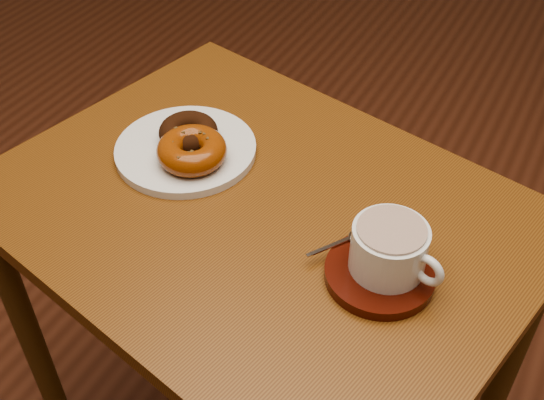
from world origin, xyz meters
The scene contains 7 objects.
cafe_table centered at (-0.17, 0.03, 0.61)m, with size 0.88×0.74×0.73m.
donut_plate centered at (-0.33, 0.08, 0.73)m, with size 0.22×0.22×0.01m, color silver.
donut_cinnamon centered at (-0.33, 0.09, 0.76)m, with size 0.09×0.09×0.03m, color black.
donut_caramel centered at (-0.30, 0.05, 0.76)m, with size 0.14×0.14×0.04m.
saucer centered at (0.03, -0.02, 0.73)m, with size 0.14×0.14×0.02m, color #3C0F08.
coffee_cup centered at (0.04, -0.01, 0.78)m, with size 0.13×0.10×0.07m.
teaspoon centered at (-0.02, 0.01, 0.74)m, with size 0.06×0.08×0.01m.
Camera 1 is at (0.18, -0.60, 1.39)m, focal length 45.00 mm.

